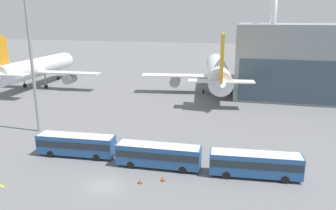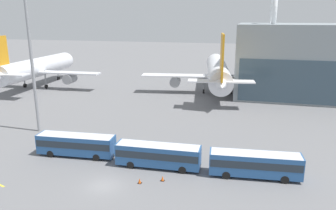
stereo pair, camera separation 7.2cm
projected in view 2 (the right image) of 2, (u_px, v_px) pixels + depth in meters
ground_plane at (104, 186)px, 38.83m from camera, size 440.00×440.00×0.00m
airliner_at_gate_near at (36, 68)px, 91.52m from camera, size 38.63×36.84×15.02m
airliner_at_gate_far at (218, 72)px, 84.77m from camera, size 39.49×41.28×16.04m
shuttle_bus_0 at (76, 144)px, 46.74m from camera, size 11.33×3.31×3.13m
shuttle_bus_1 at (158, 154)px, 43.16m from camera, size 11.26×2.96×3.13m
shuttle_bus_2 at (255, 163)px, 40.53m from camera, size 11.36×3.49×3.13m
floodlight_mast at (25, 1)px, 51.77m from camera, size 2.66×2.66×32.37m
lane_stripe_2 at (133, 157)px, 46.76m from camera, size 7.64×0.85×0.01m
traffic_cone_0 at (140, 181)px, 39.33m from camera, size 0.48×0.48×0.61m
traffic_cone_1 at (162, 178)px, 39.91m from camera, size 0.49×0.49×0.66m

